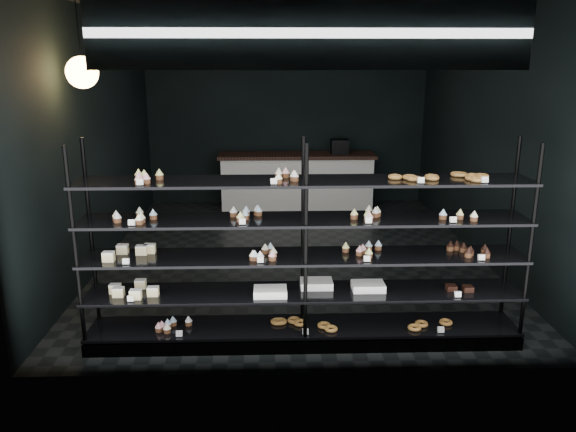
{
  "coord_description": "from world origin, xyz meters",
  "views": [
    {
      "loc": [
        -0.31,
        -7.25,
        2.58
      ],
      "look_at": [
        -0.13,
        -1.9,
        1.08
      ],
      "focal_mm": 35.0,
      "sensor_mm": 36.0,
      "label": 1
    }
  ],
  "objects": [
    {
      "name": "pendant_lamp",
      "position": [
        -2.2,
        -1.33,
        2.45
      ],
      "size": [
        0.32,
        0.32,
        0.89
      ],
      "color": "black",
      "rests_on": "room"
    },
    {
      "name": "display_shelf",
      "position": [
        -0.03,
        -2.45,
        0.63
      ],
      "size": [
        4.0,
        0.5,
        1.91
      ],
      "color": "black",
      "rests_on": "room"
    },
    {
      "name": "room",
      "position": [
        0.0,
        0.0,
        1.6
      ],
      "size": [
        5.01,
        6.01,
        3.2
      ],
      "color": "black",
      "rests_on": "ground"
    },
    {
      "name": "signage",
      "position": [
        0.0,
        -2.93,
        2.75
      ],
      "size": [
        3.3,
        0.05,
        0.5
      ],
      "color": "#0E0C3C",
      "rests_on": "room"
    },
    {
      "name": "service_counter",
      "position": [
        0.17,
        2.5,
        0.5
      ],
      "size": [
        2.74,
        0.65,
        1.23
      ],
      "color": "silver",
      "rests_on": "room"
    }
  ]
}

